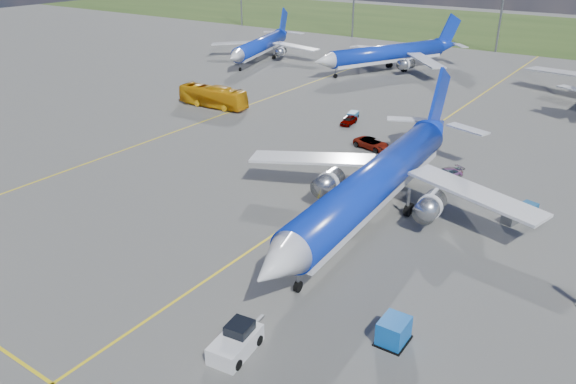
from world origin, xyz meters
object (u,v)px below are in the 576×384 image
Objects in this scene: bg_jet_nnw at (387,71)px; baggage_tug_w at (521,213)px; bg_jet_nw at (261,60)px; service_car_a at (349,120)px; service_car_b at (372,144)px; baggage_tug_c at (351,117)px; main_airliner at (372,219)px; uld_container at (394,331)px; pushback_tug at (236,341)px; service_car_c at (446,174)px; apron_bus at (213,97)px.

baggage_tug_w is (40.75, -54.39, 0.52)m from bg_jet_nnw.
service_car_a is at bearing -53.95° from bg_jet_nw.
baggage_tug_c is (-8.62, 9.96, -0.26)m from service_car_b.
main_airliner reaches higher than bg_jet_nnw.
bg_jet_nw is 29.31m from bg_jet_nnw.
main_airliner reaches higher than uld_container.
service_car_b is at bearing -55.07° from bg_jet_nw.
pushback_tug is (58.79, -80.04, 0.79)m from bg_jet_nw.
service_car_a is at bearing 165.16° from baggage_tug_w.
main_airliner reaches higher than service_car_a.
service_car_b reaches higher than service_car_c.
service_car_a is 22.76m from service_car_c.
main_airliner is at bearing -141.72° from service_car_b.
apron_bus reaches higher than baggage_tug_w.
apron_bus is 31.12m from service_car_b.
bg_jet_nw is at bearing 137.44° from service_car_a.
service_car_b is at bearing 118.04° from uld_container.
main_airliner is 14.97m from baggage_tug_w.
service_car_c is at bearing -51.90° from bg_jet_nw.
uld_container is 49.75m from service_car_a.
apron_bus is at bearing 142.02° from uld_container.
service_car_a is at bearing 121.62° from uld_container.
pushback_tug reaches higher than baggage_tug_w.
bg_jet_nw reaches higher than service_car_a.
pushback_tug is at bearing -69.86° from bg_jet_nw.
service_car_a is 2.60m from baggage_tug_c.
pushback_tug is at bearing -141.21° from uld_container.
service_car_b is 1.22× the size of service_car_c.
bg_jet_nw reaches higher than service_car_b.
uld_container is (67.10, -73.11, 0.90)m from bg_jet_nw.
baggage_tug_w is at bearing -51.02° from bg_jet_nw.
apron_bus is 2.41× the size of service_car_b.
baggage_tug_c is (-19.42, 51.26, -0.33)m from pushback_tug.
baggage_tug_w is 1.13× the size of baggage_tug_c.
apron_bus is at bearing -160.80° from service_car_c.
pushback_tug reaches higher than baggage_tug_c.
bg_jet_nnw is 87.95m from uld_container.
apron_bus is at bearing 125.70° from pushback_tug.
service_car_a is (-18.53, 48.82, -0.15)m from pushback_tug.
service_car_b is (-10.80, 41.30, -0.07)m from pushback_tug.
service_car_c is (11.75, -4.25, -0.10)m from service_car_b.
service_car_c is at bearing -32.65° from bg_jet_nnw.
bg_jet_nw is 8.70× the size of service_car_c.
baggage_tug_w is at bearing -102.87° from service_car_b.
bg_jet_nw is 84.63m from baggage_tug_w.
baggage_tug_c is at bearing -47.95° from bg_jet_nnw.
service_car_b is at bearing -60.76° from baggage_tug_c.
apron_bus is 2.75× the size of baggage_tug_c.
uld_container is 0.60× the size of service_car_a.
bg_jet_nw is 0.84× the size of main_airliner.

